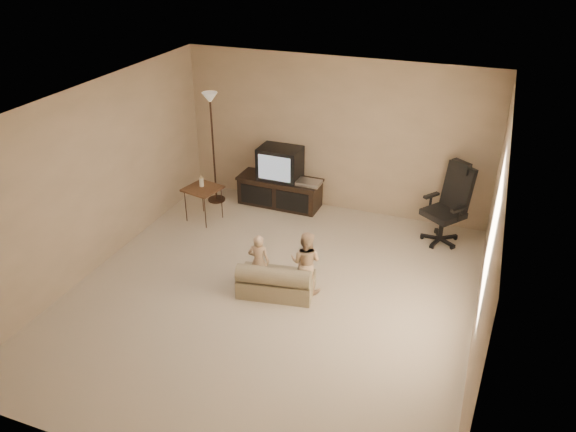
% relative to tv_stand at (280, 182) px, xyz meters
% --- Properties ---
extents(floor, '(5.50, 5.50, 0.00)m').
position_rel_tv_stand_xyz_m(floor, '(0.84, -2.49, -0.42)').
color(floor, beige).
rests_on(floor, ground).
extents(room_shell, '(5.50, 5.50, 5.50)m').
position_rel_tv_stand_xyz_m(room_shell, '(0.84, -2.49, 1.10)').
color(room_shell, white).
rests_on(room_shell, floor).
extents(tv_stand, '(1.43, 0.55, 1.02)m').
position_rel_tv_stand_xyz_m(tv_stand, '(0.00, 0.00, 0.00)').
color(tv_stand, black).
rests_on(tv_stand, floor).
extents(office_chair, '(0.80, 0.80, 1.25)m').
position_rel_tv_stand_xyz_m(office_chair, '(2.74, -0.25, 0.03)').
color(office_chair, black).
rests_on(office_chair, floor).
extents(side_table, '(0.60, 0.60, 0.76)m').
position_rel_tv_stand_xyz_m(side_table, '(-0.95, -0.93, 0.12)').
color(side_table, brown).
rests_on(side_table, floor).
extents(floor_lamp, '(0.29, 0.29, 1.89)m').
position_rel_tv_stand_xyz_m(floor_lamp, '(-1.09, -0.24, 0.95)').
color(floor_lamp, '#301E15').
rests_on(floor_lamp, floor).
extents(child_sofa, '(1.03, 0.69, 0.47)m').
position_rel_tv_stand_xyz_m(child_sofa, '(0.89, -2.42, -0.23)').
color(child_sofa, tan).
rests_on(child_sofa, floor).
extents(toddler_left, '(0.32, 0.26, 0.78)m').
position_rel_tv_stand_xyz_m(toddler_left, '(0.63, -2.34, -0.03)').
color(toddler_left, tan).
rests_on(toddler_left, floor).
extents(toddler_right, '(0.41, 0.23, 0.85)m').
position_rel_tv_stand_xyz_m(toddler_right, '(1.21, -2.19, 0.00)').
color(toddler_right, tan).
rests_on(toddler_right, floor).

